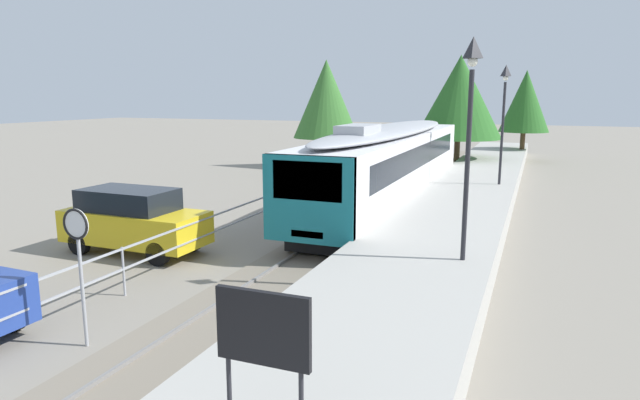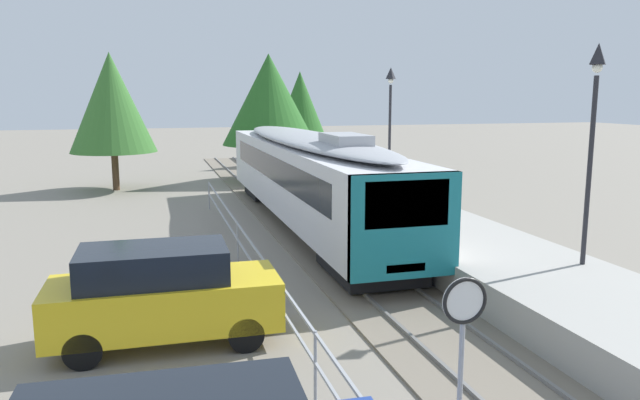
{
  "view_description": "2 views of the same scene",
  "coord_description": "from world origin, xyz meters",
  "px_view_note": "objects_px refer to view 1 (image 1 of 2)",
  "views": [
    {
      "loc": [
        6.02,
        1.75,
        4.9
      ],
      "look_at": [
        0.0,
        16.86,
        1.8
      ],
      "focal_mm": 30.77,
      "sensor_mm": 36.0,
      "label": 1
    },
    {
      "loc": [
        -5.76,
        3.01,
        5.02
      ],
      "look_at": [
        -1.0,
        19.86,
        2.0
      ],
      "focal_mm": 33.9,
      "sensor_mm": 36.0,
      "label": 2
    }
  ],
  "objects_px": {
    "platform_lamp_mid_platform": "(470,108)",
    "speed_limit_sign": "(78,243)",
    "parked_suv_yellow": "(133,220)",
    "commuter_train": "(390,160)",
    "platform_notice_board": "(263,333)",
    "platform_lamp_far_end": "(504,102)"
  },
  "relations": [
    {
      "from": "platform_lamp_mid_platform",
      "to": "speed_limit_sign",
      "type": "height_order",
      "value": "platform_lamp_mid_platform"
    },
    {
      "from": "platform_lamp_mid_platform",
      "to": "parked_suv_yellow",
      "type": "relative_size",
      "value": 1.16
    },
    {
      "from": "commuter_train",
      "to": "platform_lamp_mid_platform",
      "type": "height_order",
      "value": "platform_lamp_mid_platform"
    },
    {
      "from": "commuter_train",
      "to": "parked_suv_yellow",
      "type": "relative_size",
      "value": 4.05
    },
    {
      "from": "platform_lamp_mid_platform",
      "to": "platform_notice_board",
      "type": "relative_size",
      "value": 2.97
    },
    {
      "from": "platform_lamp_mid_platform",
      "to": "platform_lamp_far_end",
      "type": "height_order",
      "value": "same"
    },
    {
      "from": "commuter_train",
      "to": "platform_lamp_mid_platform",
      "type": "xyz_separation_m",
      "value": [
        4.47,
        -9.92,
        2.48
      ]
    },
    {
      "from": "parked_suv_yellow",
      "to": "speed_limit_sign",
      "type": "bearing_deg",
      "value": -57.87
    },
    {
      "from": "platform_notice_board",
      "to": "parked_suv_yellow",
      "type": "bearing_deg",
      "value": 137.39
    },
    {
      "from": "platform_lamp_mid_platform",
      "to": "platform_lamp_far_end",
      "type": "relative_size",
      "value": 1.0
    },
    {
      "from": "platform_notice_board",
      "to": "platform_lamp_mid_platform",
      "type": "bearing_deg",
      "value": 81.14
    },
    {
      "from": "platform_lamp_far_end",
      "to": "speed_limit_sign",
      "type": "relative_size",
      "value": 1.91
    },
    {
      "from": "speed_limit_sign",
      "to": "parked_suv_yellow",
      "type": "distance_m",
      "value": 6.84
    },
    {
      "from": "parked_suv_yellow",
      "to": "commuter_train",
      "type": "bearing_deg",
      "value": 60.38
    },
    {
      "from": "platform_lamp_mid_platform",
      "to": "parked_suv_yellow",
      "type": "height_order",
      "value": "platform_lamp_mid_platform"
    },
    {
      "from": "platform_lamp_far_end",
      "to": "speed_limit_sign",
      "type": "height_order",
      "value": "platform_lamp_far_end"
    },
    {
      "from": "commuter_train",
      "to": "platform_notice_board",
      "type": "relative_size",
      "value": 10.42
    },
    {
      "from": "platform_notice_board",
      "to": "commuter_train",
      "type": "bearing_deg",
      "value": 100.03
    },
    {
      "from": "commuter_train",
      "to": "platform_lamp_far_end",
      "type": "bearing_deg",
      "value": 31.85
    },
    {
      "from": "platform_notice_board",
      "to": "parked_suv_yellow",
      "type": "distance_m",
      "value": 12.08
    },
    {
      "from": "platform_notice_board",
      "to": "parked_suv_yellow",
      "type": "height_order",
      "value": "platform_notice_board"
    },
    {
      "from": "platform_notice_board",
      "to": "parked_suv_yellow",
      "type": "relative_size",
      "value": 0.39
    }
  ]
}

